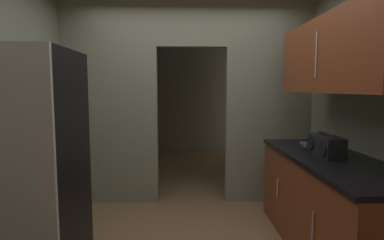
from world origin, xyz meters
TOP-DOWN VIEW (x-y plane):
  - kitchen_partition at (-0.01, 1.46)m, footprint 3.20×0.12m
  - adjoining_room_shell at (0.00, 3.65)m, footprint 3.20×3.36m
  - refrigerator at (-1.21, -0.46)m, footprint 0.80×0.71m
  - lower_cabinet_run at (1.25, 0.08)m, footprint 0.70×1.99m
  - upper_cabinet_counterside at (1.25, 0.08)m, footprint 0.36×1.79m
  - boombox at (1.22, 0.14)m, footprint 0.18×0.43m
  - book_stack at (1.21, 0.49)m, footprint 0.15×0.17m

SIDE VIEW (x-z plane):
  - lower_cabinet_run at x=1.25m, z-range 0.00..0.89m
  - refrigerator at x=-1.21m, z-range 0.00..1.75m
  - book_stack at x=1.21m, z-range 0.89..0.95m
  - boombox at x=1.22m, z-range 0.88..1.09m
  - adjoining_room_shell at x=0.00m, z-range 0.00..2.77m
  - kitchen_partition at x=-0.01m, z-range 0.10..2.87m
  - upper_cabinet_counterside at x=1.25m, z-range 1.45..2.10m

